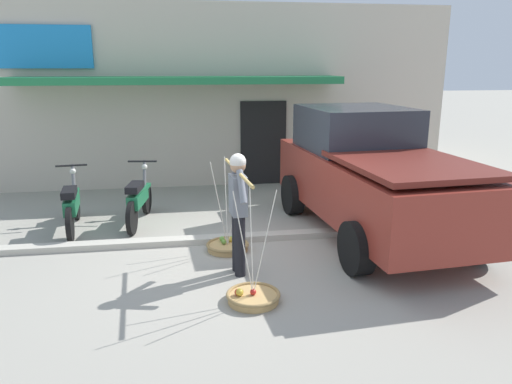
# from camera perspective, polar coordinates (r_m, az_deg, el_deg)

# --- Properties ---
(ground_plane) EXTENTS (90.00, 90.00, 0.00)m
(ground_plane) POSITION_cam_1_polar(r_m,az_deg,el_deg) (7.42, -2.13, -7.64)
(ground_plane) COLOR #9E998C
(sidewalk_curb) EXTENTS (20.00, 0.24, 0.10)m
(sidewalk_curb) POSITION_cam_1_polar(r_m,az_deg,el_deg) (8.06, -2.73, -5.44)
(sidewalk_curb) COLOR #BAB4A5
(sidewalk_curb) RESTS_ON ground
(fruit_vendor) EXTENTS (0.23, 1.76, 1.70)m
(fruit_vendor) POSITION_cam_1_polar(r_m,az_deg,el_deg) (6.56, -2.10, -1.63)
(fruit_vendor) COLOR black
(fruit_vendor) RESTS_ON ground
(fruit_basket_left_side) EXTENTS (0.67, 0.67, 1.45)m
(fruit_basket_left_side) POSITION_cam_1_polar(r_m,az_deg,el_deg) (7.67, -3.36, -6.31)
(fruit_basket_left_side) COLOR tan
(fruit_basket_left_side) RESTS_ON ground
(fruit_basket_right_side) EXTENTS (0.67, 0.67, 1.45)m
(fruit_basket_right_side) POSITION_cam_1_polar(r_m,az_deg,el_deg) (6.09, -0.37, -12.14)
(fruit_basket_right_side) COLOR tan
(fruit_basket_right_side) RESTS_ON ground
(motorcycle_nearest_shop) EXTENTS (0.54, 1.82, 1.09)m
(motorcycle_nearest_shop) POSITION_cam_1_polar(r_m,az_deg,el_deg) (9.02, -20.81, -1.50)
(motorcycle_nearest_shop) COLOR black
(motorcycle_nearest_shop) RESTS_ON ground
(motorcycle_second_in_row) EXTENTS (0.54, 1.81, 1.09)m
(motorcycle_second_in_row) POSITION_cam_1_polar(r_m,az_deg,el_deg) (9.05, -13.62, -0.89)
(motorcycle_second_in_row) COLOR black
(motorcycle_second_in_row) RESTS_ON ground
(parked_truck) EXTENTS (2.43, 4.83, 2.10)m
(parked_truck) POSITION_cam_1_polar(r_m,az_deg,el_deg) (8.46, 13.29, 2.09)
(parked_truck) COLOR maroon
(parked_truck) RESTS_ON ground
(storefront_building) EXTENTS (13.00, 6.00, 4.20)m
(storefront_building) POSITION_cam_1_polar(r_m,az_deg,el_deg) (13.92, -9.04, 11.58)
(storefront_building) COLOR beige
(storefront_building) RESTS_ON ground
(wooden_crate) EXTENTS (0.44, 0.36, 0.32)m
(wooden_crate) POSITION_cam_1_polar(r_m,az_deg,el_deg) (9.84, 8.29, -1.15)
(wooden_crate) COLOR olive
(wooden_crate) RESTS_ON ground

